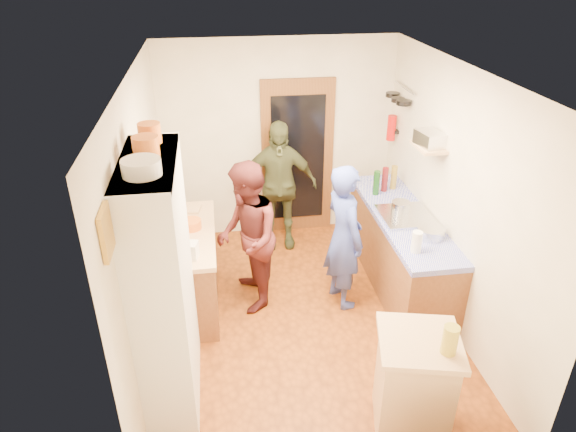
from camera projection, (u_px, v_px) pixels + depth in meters
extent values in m
cube|color=#904311|center=(303.00, 318.00, 5.52)|extent=(3.00, 4.00, 0.02)
cube|color=silver|center=(308.00, 71.00, 4.30)|extent=(3.00, 4.00, 0.02)
cube|color=silver|center=(278.00, 140.00, 6.67)|extent=(3.00, 0.02, 2.60)
cube|color=silver|center=(363.00, 357.00, 3.15)|extent=(3.00, 0.02, 2.60)
cube|color=silver|center=(144.00, 221.00, 4.71)|extent=(0.02, 4.00, 2.60)
cube|color=silver|center=(454.00, 200.00, 5.11)|extent=(0.02, 4.00, 2.60)
cube|color=brown|center=(297.00, 158.00, 6.78)|extent=(0.95, 0.06, 2.10)
cube|color=black|center=(298.00, 159.00, 6.75)|extent=(0.70, 0.02, 1.70)
cube|color=white|center=(164.00, 288.00, 4.13)|extent=(0.40, 1.20, 2.20)
cube|color=white|center=(147.00, 163.00, 3.63)|extent=(0.40, 1.14, 0.04)
cylinder|color=white|center=(141.00, 167.00, 3.36)|extent=(0.26, 0.26, 0.11)
cylinder|color=orange|center=(146.00, 147.00, 3.65)|extent=(0.19, 0.19, 0.15)
cylinder|color=orange|center=(150.00, 133.00, 3.90)|extent=(0.17, 0.17, 0.16)
cube|color=brown|center=(188.00, 270.00, 5.56)|extent=(0.60, 1.40, 0.85)
cube|color=tan|center=(184.00, 234.00, 5.35)|extent=(0.64, 1.44, 0.05)
cube|color=white|center=(187.00, 250.00, 4.87)|extent=(0.24, 0.18, 0.16)
cylinder|color=white|center=(177.00, 229.00, 5.19)|extent=(0.18, 0.18, 0.20)
cylinder|color=orange|center=(191.00, 224.00, 5.39)|extent=(0.24, 0.24, 0.10)
cube|color=tan|center=(187.00, 209.00, 5.78)|extent=(0.33, 0.27, 0.02)
cube|color=brown|center=(399.00, 251.00, 5.91)|extent=(0.60, 2.20, 0.84)
cube|color=#1117BE|center=(403.00, 217.00, 5.70)|extent=(0.62, 2.22, 0.06)
cube|color=silver|center=(406.00, 216.00, 5.61)|extent=(0.55, 0.58, 0.04)
cylinder|color=silver|center=(401.00, 207.00, 5.61)|extent=(0.20, 0.20, 0.13)
cylinder|color=#143F14|center=(376.00, 183.00, 6.08)|extent=(0.08, 0.08, 0.30)
cylinder|color=#591419|center=(385.00, 179.00, 6.17)|extent=(0.08, 0.08, 0.30)
cylinder|color=olive|center=(394.00, 177.00, 6.23)|extent=(0.08, 0.08, 0.29)
cylinder|color=white|center=(417.00, 242.00, 4.95)|extent=(0.13, 0.13, 0.22)
cylinder|color=silver|center=(431.00, 233.00, 5.22)|extent=(0.34, 0.34, 0.11)
cube|color=tan|center=(413.00, 386.00, 4.09)|extent=(0.66, 0.66, 0.86)
cube|color=tan|center=(420.00, 342.00, 3.88)|extent=(0.75, 0.75, 0.05)
cube|color=white|center=(413.00, 336.00, 3.92)|extent=(0.41, 0.35, 0.02)
cylinder|color=#AD9E2D|center=(450.00, 340.00, 3.69)|extent=(0.14, 0.14, 0.23)
cylinder|color=silver|center=(405.00, 88.00, 6.08)|extent=(0.02, 0.65, 0.02)
cylinder|color=black|center=(404.00, 103.00, 5.98)|extent=(0.18, 0.18, 0.05)
cylinder|color=black|center=(398.00, 100.00, 6.17)|extent=(0.16, 0.16, 0.05)
cylinder|color=black|center=(393.00, 95.00, 6.34)|extent=(0.17, 0.17, 0.05)
cube|color=tan|center=(429.00, 147.00, 5.29)|extent=(0.26, 0.42, 0.03)
cube|color=silver|center=(430.00, 139.00, 5.25)|extent=(0.27, 0.34, 0.15)
cube|color=black|center=(396.00, 131.00, 6.52)|extent=(0.06, 0.10, 0.04)
cylinder|color=red|center=(392.00, 128.00, 6.49)|extent=(0.11, 0.11, 0.32)
cube|color=gold|center=(106.00, 232.00, 3.01)|extent=(0.03, 0.25, 0.30)
imported|color=#3848A7|center=(348.00, 237.00, 5.41)|extent=(0.53, 0.67, 1.63)
imported|color=#4B1B1B|center=(250.00, 236.00, 5.41)|extent=(0.66, 0.83, 1.66)
imported|color=#3C4126|center=(279.00, 186.00, 6.50)|extent=(1.01, 0.46, 1.70)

